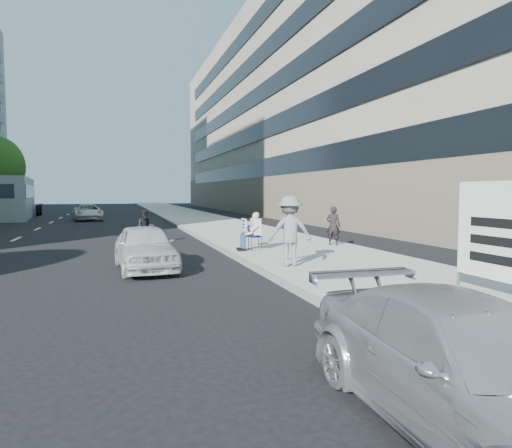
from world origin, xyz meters
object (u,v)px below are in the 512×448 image
object	(u,v)px
motorcycle	(145,229)
bus	(13,198)
jogger	(290,231)
white_sedan_near	(145,247)
white_sedan_far	(88,212)
seated_protester	(252,229)
pedestrian_woman	(333,226)
parked_sedan	(469,367)

from	to	relation	value
motorcycle	bus	bearing A→B (deg)	120.00
jogger	white_sedan_near	distance (m)	4.00
white_sedan_near	white_sedan_far	distance (m)	24.06
seated_protester	white_sedan_near	size ratio (longest dim) A/B	0.36
motorcycle	bus	world-z (taller)	bus
jogger	white_sedan_near	bearing A→B (deg)	-12.07
seated_protester	bus	world-z (taller)	bus
seated_protester	white_sedan_far	xyz separation A→B (m)	(-6.42, 21.85, -0.26)
seated_protester	pedestrian_woman	xyz separation A→B (m)	(3.36, 0.55, 0.01)
parked_sedan	white_sedan_far	xyz separation A→B (m)	(-4.93, 33.52, 0.02)
white_sedan_far	bus	world-z (taller)	bus
seated_protester	parked_sedan	bearing A→B (deg)	-97.27
white_sedan_near	parked_sedan	bearing A→B (deg)	-81.01
pedestrian_woman	bus	xyz separation A→B (m)	(-15.71, 25.91, 0.75)
white_sedan_far	motorcycle	bearing A→B (deg)	-85.98
jogger	white_sedan_far	distance (m)	26.17
jogger	motorcycle	distance (m)	8.34
pedestrian_woman	motorcycle	size ratio (longest dim) A/B	0.71
motorcycle	seated_protester	bearing A→B (deg)	-43.49
pedestrian_woman	parked_sedan	bearing A→B (deg)	106.26
seated_protester	bus	bearing A→B (deg)	115.02
white_sedan_far	bus	xyz separation A→B (m)	(-5.92, 4.61, 1.03)
parked_sedan	bus	distance (m)	39.66
seated_protester	jogger	distance (m)	3.52
jogger	motorcycle	bearing A→B (deg)	-57.21
motorcycle	parked_sedan	bearing A→B (deg)	-75.56
seated_protester	white_sedan_near	distance (m)	4.23
white_sedan_far	seated_protester	bearing A→B (deg)	-79.62
pedestrian_woman	white_sedan_near	size ratio (longest dim) A/B	0.40
white_sedan_near	motorcycle	distance (m)	6.20
bus	pedestrian_woman	bearing A→B (deg)	-64.71
pedestrian_woman	motorcycle	bearing A→B (deg)	9.61
jogger	motorcycle	world-z (taller)	jogger
parked_sedan	bus	xyz separation A→B (m)	(-10.86, 38.13, 1.04)
seated_protester	bus	distance (m)	29.21
bus	motorcycle	bearing A→B (deg)	-73.85
white_sedan_near	motorcycle	bearing A→B (deg)	82.43
motorcycle	jogger	bearing A→B (deg)	-58.69
parked_sedan	seated_protester	bearing A→B (deg)	84.09
parked_sedan	white_sedan_near	bearing A→B (deg)	104.24
seated_protester	pedestrian_woman	distance (m)	3.40
seated_protester	parked_sedan	world-z (taller)	seated_protester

